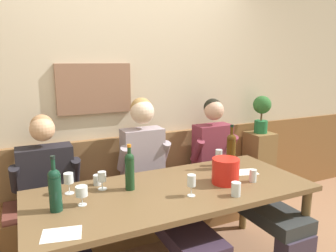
{
  "coord_description": "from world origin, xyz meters",
  "views": [
    {
      "loc": [
        -0.97,
        -1.86,
        1.66
      ],
      "look_at": [
        0.12,
        0.43,
        1.14
      ],
      "focal_mm": 33.82,
      "sensor_mm": 36.0,
      "label": 1
    }
  ],
  "objects_px": {
    "water_tumbler_center": "(236,189)",
    "wine_glass_mid_left": "(102,178)",
    "wine_bottle_green_tall": "(130,170)",
    "water_tumbler_left": "(97,180)",
    "person_center_left_seat": "(52,212)",
    "person_center_right_seat": "(234,173)",
    "potted_plant": "(262,111)",
    "person_left_seat": "(158,182)",
    "wine_glass_center_front": "(69,179)",
    "dining_table": "(173,198)",
    "wine_bottle_amber_mid": "(231,150)",
    "ice_bucket": "(226,171)",
    "wine_glass_left_end": "(191,182)",
    "wine_bottle_clear_water": "(55,188)",
    "water_tumbler_right": "(253,176)",
    "wall_bench": "(140,206)",
    "wine_glass_right_end": "(82,192)",
    "wine_glass_center_rear": "(219,155)"
  },
  "relations": [
    {
      "from": "water_tumbler_center",
      "to": "wine_glass_mid_left",
      "type": "bearing_deg",
      "value": 147.62
    },
    {
      "from": "wine_bottle_green_tall",
      "to": "water_tumbler_left",
      "type": "distance_m",
      "value": 0.29
    },
    {
      "from": "person_center_left_seat",
      "to": "wine_glass_mid_left",
      "type": "relative_size",
      "value": 9.91
    },
    {
      "from": "person_center_right_seat",
      "to": "potted_plant",
      "type": "xyz_separation_m",
      "value": [
        0.68,
        0.43,
        0.49
      ]
    },
    {
      "from": "water_tumbler_left",
      "to": "person_left_seat",
      "type": "bearing_deg",
      "value": 4.87
    },
    {
      "from": "person_center_left_seat",
      "to": "wine_glass_center_front",
      "type": "bearing_deg",
      "value": -32.69
    },
    {
      "from": "dining_table",
      "to": "wine_bottle_amber_mid",
      "type": "height_order",
      "value": "wine_bottle_amber_mid"
    },
    {
      "from": "person_left_seat",
      "to": "wine_bottle_amber_mid",
      "type": "height_order",
      "value": "person_left_seat"
    },
    {
      "from": "wine_glass_center_front",
      "to": "person_center_right_seat",
      "type": "bearing_deg",
      "value": 3.74
    },
    {
      "from": "dining_table",
      "to": "ice_bucket",
      "type": "bearing_deg",
      "value": -10.44
    },
    {
      "from": "wine_bottle_amber_mid",
      "to": "wine_bottle_green_tall",
      "type": "distance_m",
      "value": 0.95
    },
    {
      "from": "dining_table",
      "to": "wine_glass_left_end",
      "type": "height_order",
      "value": "wine_glass_left_end"
    },
    {
      "from": "water_tumbler_left",
      "to": "potted_plant",
      "type": "relative_size",
      "value": 0.19
    },
    {
      "from": "wine_bottle_clear_water",
      "to": "wine_glass_mid_left",
      "type": "relative_size",
      "value": 2.68
    },
    {
      "from": "water_tumbler_left",
      "to": "water_tumbler_center",
      "type": "bearing_deg",
      "value": -36.57
    },
    {
      "from": "wine_bottle_clear_water",
      "to": "water_tumbler_center",
      "type": "xyz_separation_m",
      "value": [
        1.16,
        -0.3,
        -0.1
      ]
    },
    {
      "from": "wine_bottle_green_tall",
      "to": "potted_plant",
      "type": "xyz_separation_m",
      "value": [
        1.78,
        0.64,
        0.22
      ]
    },
    {
      "from": "person_center_left_seat",
      "to": "water_tumbler_right",
      "type": "relative_size",
      "value": 13.45
    },
    {
      "from": "wine_glass_center_front",
      "to": "water_tumbler_left",
      "type": "relative_size",
      "value": 1.92
    },
    {
      "from": "wall_bench",
      "to": "ice_bucket",
      "type": "xyz_separation_m",
      "value": [
        0.41,
        -0.8,
        0.56
      ]
    },
    {
      "from": "wine_bottle_amber_mid",
      "to": "wine_glass_left_end",
      "type": "bearing_deg",
      "value": -148.98
    },
    {
      "from": "ice_bucket",
      "to": "wine_bottle_clear_water",
      "type": "xyz_separation_m",
      "value": [
        -1.23,
        0.08,
        0.05
      ]
    },
    {
      "from": "dining_table",
      "to": "wine_bottle_amber_mid",
      "type": "bearing_deg",
      "value": 16.16
    },
    {
      "from": "person_left_seat",
      "to": "water_tumbler_center",
      "type": "xyz_separation_m",
      "value": [
        0.3,
        -0.66,
        0.14
      ]
    },
    {
      "from": "water_tumbler_right",
      "to": "wine_bottle_clear_water",
      "type": "bearing_deg",
      "value": 174.18
    },
    {
      "from": "wall_bench",
      "to": "water_tumbler_left",
      "type": "distance_m",
      "value": 0.81
    },
    {
      "from": "wall_bench",
      "to": "water_tumbler_center",
      "type": "height_order",
      "value": "wall_bench"
    },
    {
      "from": "person_left_seat",
      "to": "person_center_right_seat",
      "type": "xyz_separation_m",
      "value": [
        0.78,
        -0.02,
        -0.03
      ]
    },
    {
      "from": "ice_bucket",
      "to": "wine_bottle_clear_water",
      "type": "bearing_deg",
      "value": 176.41
    },
    {
      "from": "wine_glass_mid_left",
      "to": "water_tumbler_center",
      "type": "bearing_deg",
      "value": -32.38
    },
    {
      "from": "water_tumbler_center",
      "to": "dining_table",
      "type": "bearing_deg",
      "value": 138.24
    },
    {
      "from": "wine_glass_left_end",
      "to": "water_tumbler_right",
      "type": "height_order",
      "value": "wine_glass_left_end"
    },
    {
      "from": "ice_bucket",
      "to": "wine_glass_mid_left",
      "type": "distance_m",
      "value": 0.93
    },
    {
      "from": "wine_glass_right_end",
      "to": "wine_bottle_clear_water",
      "type": "bearing_deg",
      "value": -176.19
    },
    {
      "from": "dining_table",
      "to": "wall_bench",
      "type": "bearing_deg",
      "value": 90.0
    },
    {
      "from": "person_center_left_seat",
      "to": "wine_bottle_clear_water",
      "type": "relative_size",
      "value": 3.7
    },
    {
      "from": "person_center_right_seat",
      "to": "wine_glass_center_front",
      "type": "bearing_deg",
      "value": -176.26
    },
    {
      "from": "person_center_left_seat",
      "to": "wine_glass_right_end",
      "type": "height_order",
      "value": "person_center_left_seat"
    },
    {
      "from": "wine_glass_center_rear",
      "to": "ice_bucket",
      "type": "bearing_deg",
      "value": -117.54
    },
    {
      "from": "wine_bottle_amber_mid",
      "to": "wine_glass_center_rear",
      "type": "bearing_deg",
      "value": 114.37
    },
    {
      "from": "wine_glass_left_end",
      "to": "potted_plant",
      "type": "xyz_separation_m",
      "value": [
        1.43,
        0.93,
        0.27
      ]
    },
    {
      "from": "wine_bottle_clear_water",
      "to": "water_tumbler_center",
      "type": "bearing_deg",
      "value": -14.7
    },
    {
      "from": "water_tumbler_center",
      "to": "wine_bottle_green_tall",
      "type": "bearing_deg",
      "value": 145.95
    },
    {
      "from": "dining_table",
      "to": "wine_glass_center_rear",
      "type": "height_order",
      "value": "wine_glass_center_rear"
    },
    {
      "from": "dining_table",
      "to": "person_center_right_seat",
      "type": "distance_m",
      "value": 0.88
    },
    {
      "from": "person_center_right_seat",
      "to": "wine_bottle_green_tall",
      "type": "distance_m",
      "value": 1.15
    },
    {
      "from": "wine_glass_right_end",
      "to": "potted_plant",
      "type": "relative_size",
      "value": 0.3
    },
    {
      "from": "wine_glass_mid_left",
      "to": "water_tumbler_left",
      "type": "bearing_deg",
      "value": 98.66
    },
    {
      "from": "wine_bottle_clear_water",
      "to": "water_tumbler_left",
      "type": "bearing_deg",
      "value": 43.25
    },
    {
      "from": "wine_glass_center_rear",
      "to": "water_tumbler_left",
      "type": "height_order",
      "value": "wine_glass_center_rear"
    }
  ]
}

